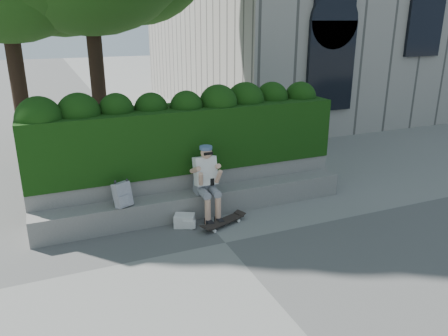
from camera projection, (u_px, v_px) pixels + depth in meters
name	position (u px, v px, depth m)	size (l,w,h in m)	color
ground	(225.00, 243.00, 7.27)	(80.00, 80.00, 0.00)	slate
bench_ledge	(200.00, 203.00, 8.29)	(6.00, 0.45, 0.45)	gray
planter_wall	(191.00, 187.00, 8.65)	(6.00, 0.50, 0.75)	gray
hedge	(186.00, 137.00, 8.53)	(6.00, 1.00, 1.20)	black
person	(207.00, 179.00, 7.99)	(0.40, 0.76, 1.38)	gray
skateboard	(223.00, 222.00, 7.85)	(0.88, 0.51, 0.09)	black
backpack_plaid	(122.00, 195.00, 7.53)	(0.29, 0.15, 0.43)	silver
backpack_ground	(184.00, 221.00, 7.81)	(0.35, 0.25, 0.23)	silver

